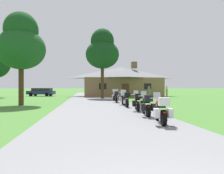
# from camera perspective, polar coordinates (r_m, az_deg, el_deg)

# --- Properties ---
(ground_plane) EXTENTS (500.00, 500.00, 0.00)m
(ground_plane) POSITION_cam_1_polar(r_m,az_deg,el_deg) (21.98, -4.03, -4.15)
(ground_plane) COLOR #42752D
(asphalt_driveway) EXTENTS (6.40, 80.00, 0.06)m
(asphalt_driveway) POSITION_cam_1_polar(r_m,az_deg,el_deg) (19.99, -3.74, -4.48)
(asphalt_driveway) COLOR slate
(asphalt_driveway) RESTS_ON ground
(motorcycle_red_nearest_to_camera) EXTENTS (0.92, 2.08, 1.30)m
(motorcycle_red_nearest_to_camera) POSITION_cam_1_polar(r_m,az_deg,el_deg) (9.36, 12.67, -6.03)
(motorcycle_red_nearest_to_camera) COLOR black
(motorcycle_red_nearest_to_camera) RESTS_ON asphalt_driveway
(motorcycle_black_second_in_row) EXTENTS (0.85, 2.08, 1.30)m
(motorcycle_black_second_in_row) POSITION_cam_1_polar(r_m,az_deg,el_deg) (11.83, 8.99, -4.77)
(motorcycle_black_second_in_row) COLOR black
(motorcycle_black_second_in_row) RESTS_ON asphalt_driveway
(motorcycle_orange_third_in_row) EXTENTS (0.89, 2.08, 1.30)m
(motorcycle_orange_third_in_row) POSITION_cam_1_polar(r_m,az_deg,el_deg) (14.31, 6.62, -3.94)
(motorcycle_orange_third_in_row) COLOR black
(motorcycle_orange_third_in_row) RESTS_ON asphalt_driveway
(motorcycle_green_fourth_in_row) EXTENTS (0.66, 2.08, 1.30)m
(motorcycle_green_fourth_in_row) POSITION_cam_1_polar(r_m,az_deg,el_deg) (17.18, 3.64, -3.25)
(motorcycle_green_fourth_in_row) COLOR black
(motorcycle_green_fourth_in_row) RESTS_ON asphalt_driveway
(motorcycle_orange_fifth_in_row) EXTENTS (0.87, 2.08, 1.30)m
(motorcycle_orange_fifth_in_row) POSITION_cam_1_polar(r_m,az_deg,el_deg) (19.32, 2.84, -2.92)
(motorcycle_orange_fifth_in_row) COLOR black
(motorcycle_orange_fifth_in_row) RESTS_ON asphalt_driveway
(motorcycle_red_sixth_in_row) EXTENTS (0.94, 2.07, 1.30)m
(motorcycle_red_sixth_in_row) POSITION_cam_1_polar(r_m,az_deg,el_deg) (21.96, 1.21, -2.57)
(motorcycle_red_sixth_in_row) COLOR black
(motorcycle_red_sixth_in_row) RESTS_ON asphalt_driveway
(motorcycle_orange_farthest_in_row) EXTENTS (0.72, 2.08, 1.30)m
(motorcycle_orange_farthest_in_row) POSITION_cam_1_polar(r_m,az_deg,el_deg) (24.65, 0.78, -2.29)
(motorcycle_orange_farthest_in_row) COLOR black
(motorcycle_orange_farthest_in_row) RESTS_ON asphalt_driveway
(stone_lodge) EXTENTS (13.16, 8.42, 5.91)m
(stone_lodge) POSITION_cam_1_polar(r_m,az_deg,el_deg) (37.38, 2.41, 1.51)
(stone_lodge) COLOR brown
(stone_lodge) RESTS_ON ground
(bystander_olive_shirt_near_lodge) EXTENTS (0.50, 0.36, 1.69)m
(bystander_olive_shirt_near_lodge) POSITION_cam_1_polar(r_m,az_deg,el_deg) (29.94, 9.57, -1.23)
(bystander_olive_shirt_near_lodge) COLOR #75664C
(bystander_olive_shirt_near_lodge) RESTS_ON ground
(bystander_tan_shirt_beside_signpost) EXTENTS (0.41, 0.43, 1.69)m
(bystander_tan_shirt_beside_signpost) POSITION_cam_1_polar(r_m,az_deg,el_deg) (29.52, 14.03, -1.25)
(bystander_tan_shirt_beside_signpost) COLOR #75664C
(bystander_tan_shirt_beside_signpost) RESTS_ON ground
(tree_left_near) EXTENTS (4.18, 4.18, 8.16)m
(tree_left_near) POSITION_cam_1_polar(r_m,az_deg,el_deg) (21.11, -22.53, 10.37)
(tree_left_near) COLOR #422D19
(tree_left_near) RESTS_ON ground
(tree_by_lodge_front) EXTENTS (4.61, 4.61, 9.67)m
(tree_by_lodge_front) POSITION_cam_1_polar(r_m,az_deg,el_deg) (30.79, -2.52, 9.40)
(tree_by_lodge_front) COLOR #422D19
(tree_by_lodge_front) RESTS_ON ground
(parked_navy_suv_far_left) EXTENTS (4.90, 2.86, 1.40)m
(parked_navy_suv_far_left) POSITION_cam_1_polar(r_m,az_deg,el_deg) (40.16, -17.89, -1.16)
(parked_navy_suv_far_left) COLOR navy
(parked_navy_suv_far_left) RESTS_ON ground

